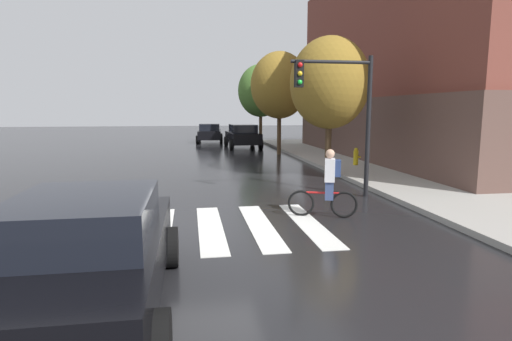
{
  "coord_description": "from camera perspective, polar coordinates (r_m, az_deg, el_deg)",
  "views": [
    {
      "loc": [
        -0.28,
        -9.05,
        2.64
      ],
      "look_at": [
        1.28,
        0.69,
        1.18
      ],
      "focal_mm": 29.0,
      "sensor_mm": 36.0,
      "label": 1
    }
  ],
  "objects": [
    {
      "name": "ground_plane",
      "position": [
        9.43,
        -7.11,
        -7.91
      ],
      "size": [
        120.0,
        120.0,
        0.0
      ],
      "primitive_type": "plane",
      "color": "black"
    },
    {
      "name": "street_tree_mid",
      "position": [
        24.54,
        3.25,
        11.64
      ],
      "size": [
        3.36,
        3.36,
        5.97
      ],
      "color": "#4C3823",
      "rests_on": "ground"
    },
    {
      "name": "traffic_light_near",
      "position": [
        12.54,
        11.86,
        9.24
      ],
      "size": [
        2.47,
        0.28,
        4.2
      ],
      "color": "black",
      "rests_on": "ground"
    },
    {
      "name": "cyclist",
      "position": [
        10.27,
        9.9,
        -1.79
      ],
      "size": [
        1.65,
        0.58,
        1.69
      ],
      "color": "black",
      "rests_on": "ground"
    },
    {
      "name": "crosswalk_stripes",
      "position": [
        9.43,
        -6.29,
        -7.85
      ],
      "size": [
        5.09,
        3.81,
        0.01
      ],
      "color": "silver",
      "rests_on": "ground"
    },
    {
      "name": "sedan_near",
      "position": [
        5.79,
        -22.15,
        -10.53
      ],
      "size": [
        2.17,
        4.6,
        1.59
      ],
      "color": "black",
      "rests_on": "ground"
    },
    {
      "name": "fire_hydrant",
      "position": [
        19.28,
        13.61,
        1.89
      ],
      "size": [
        0.33,
        0.22,
        0.78
      ],
      "color": "gold",
      "rests_on": "sidewalk"
    },
    {
      "name": "street_tree_near",
      "position": [
        16.28,
        10.13,
        11.77
      ],
      "size": [
        3.03,
        3.03,
        5.38
      ],
      "color": "#4C3823",
      "rests_on": "ground"
    },
    {
      "name": "corner_building",
      "position": [
        26.84,
        31.6,
        12.4
      ],
      "size": [
        17.67,
        19.27,
        10.25
      ],
      "color": "brown",
      "rests_on": "ground"
    },
    {
      "name": "sedan_mid",
      "position": [
        28.93,
        -1.85,
        4.82
      ],
      "size": [
        2.33,
        4.75,
        1.62
      ],
      "color": "black",
      "rests_on": "ground"
    },
    {
      "name": "sedan_far",
      "position": [
        33.74,
        -6.4,
        5.19
      ],
      "size": [
        2.31,
        4.51,
        1.52
      ],
      "color": "black",
      "rests_on": "ground"
    },
    {
      "name": "street_tree_far",
      "position": [
        30.96,
        0.65,
        10.94
      ],
      "size": [
        3.34,
        3.34,
        5.94
      ],
      "color": "#4C3823",
      "rests_on": "ground"
    }
  ]
}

